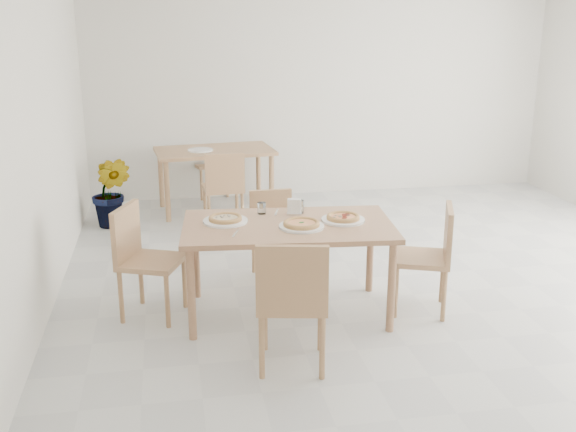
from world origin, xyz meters
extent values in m
plane|color=beige|center=(0.00, 0.00, 0.00)|extent=(7.00, 7.00, 0.00)
plane|color=silver|center=(0.00, 3.50, 1.40)|extent=(6.00, 0.00, 6.00)
plane|color=silver|center=(-3.00, 0.00, 1.40)|extent=(0.00, 7.00, 7.00)
cube|color=tan|center=(-1.12, -0.17, 0.73)|extent=(1.70, 1.06, 0.04)
cylinder|color=tan|center=(-1.89, -0.49, 0.35)|extent=(0.06, 0.06, 0.71)
cylinder|color=tan|center=(-0.42, -0.62, 0.35)|extent=(0.06, 0.06, 0.71)
cylinder|color=tan|center=(-1.82, 0.29, 0.35)|extent=(0.06, 0.06, 0.71)
cylinder|color=tan|center=(-0.35, 0.15, 0.35)|extent=(0.06, 0.06, 0.71)
cube|color=tan|center=(-1.24, -0.98, 0.47)|extent=(0.54, 0.54, 0.04)
cube|color=tan|center=(-1.28, -1.18, 0.71)|extent=(0.46, 0.13, 0.44)
cylinder|color=tan|center=(-1.01, -0.82, 0.22)|extent=(0.04, 0.04, 0.45)
cylinder|color=tan|center=(-1.40, -0.74, 0.22)|extent=(0.04, 0.04, 0.45)
cylinder|color=tan|center=(-1.09, -1.21, 0.22)|extent=(0.04, 0.04, 0.45)
cylinder|color=tan|center=(-1.47, -1.13, 0.22)|extent=(0.04, 0.04, 0.45)
cube|color=tan|center=(-1.11, 0.59, 0.40)|extent=(0.40, 0.40, 0.04)
cube|color=tan|center=(-1.11, 0.77, 0.60)|extent=(0.39, 0.05, 0.37)
cylinder|color=tan|center=(-1.27, 0.42, 0.19)|extent=(0.03, 0.03, 0.38)
cylinder|color=tan|center=(-0.94, 0.43, 0.19)|extent=(0.03, 0.03, 0.38)
cylinder|color=tan|center=(-1.28, 0.76, 0.19)|extent=(0.03, 0.03, 0.38)
cylinder|color=tan|center=(-0.95, 0.76, 0.19)|extent=(0.03, 0.03, 0.38)
cube|color=tan|center=(-2.18, -0.01, 0.45)|extent=(0.57, 0.57, 0.04)
cube|color=tan|center=(-2.36, 0.06, 0.68)|extent=(0.20, 0.42, 0.42)
cylinder|color=tan|center=(-2.07, -0.26, 0.22)|extent=(0.04, 0.04, 0.43)
cylinder|color=tan|center=(-1.93, 0.09, 0.22)|extent=(0.04, 0.04, 0.43)
cylinder|color=tan|center=(-2.42, -0.12, 0.22)|extent=(0.04, 0.04, 0.43)
cylinder|color=tan|center=(-2.28, 0.23, 0.22)|extent=(0.04, 0.04, 0.43)
cube|color=tan|center=(-0.07, -0.29, 0.44)|extent=(0.56, 0.56, 0.04)
cube|color=tan|center=(0.12, -0.36, 0.67)|extent=(0.19, 0.42, 0.41)
cylinder|color=tan|center=(-0.18, -0.05, 0.21)|extent=(0.04, 0.04, 0.42)
cylinder|color=tan|center=(-0.31, -0.40, 0.21)|extent=(0.04, 0.04, 0.42)
cylinder|color=tan|center=(0.17, -0.18, 0.21)|extent=(0.04, 0.04, 0.42)
cylinder|color=tan|center=(0.04, -0.53, 0.21)|extent=(0.04, 0.04, 0.42)
cylinder|color=white|center=(-1.04, -0.27, 0.76)|extent=(0.34, 0.34, 0.02)
cylinder|color=white|center=(-1.59, -0.03, 0.76)|extent=(0.35, 0.35, 0.02)
cylinder|color=white|center=(-0.68, -0.17, 0.76)|extent=(0.34, 0.34, 0.02)
cylinder|color=tan|center=(-1.04, -0.27, 0.77)|extent=(0.33, 0.33, 0.01)
torus|color=tan|center=(-1.04, -0.27, 0.78)|extent=(0.34, 0.34, 0.03)
cylinder|color=orange|center=(-1.04, -0.27, 0.78)|extent=(0.26, 0.26, 0.01)
ellipsoid|color=#155C1D|center=(-1.04, -0.27, 0.79)|extent=(0.05, 0.03, 0.01)
cylinder|color=tan|center=(-1.59, -0.03, 0.77)|extent=(0.34, 0.34, 0.01)
torus|color=tan|center=(-1.59, -0.03, 0.78)|extent=(0.34, 0.34, 0.03)
cylinder|color=beige|center=(-1.59, -0.03, 0.78)|extent=(0.26, 0.26, 0.01)
cylinder|color=tan|center=(-0.68, -0.17, 0.77)|extent=(0.30, 0.30, 0.01)
torus|color=tan|center=(-0.68, -0.17, 0.78)|extent=(0.30, 0.30, 0.03)
cylinder|color=orange|center=(-0.68, -0.17, 0.78)|extent=(0.23, 0.23, 0.01)
cylinder|color=white|center=(-1.28, 0.14, 0.80)|extent=(0.07, 0.07, 0.09)
cylinder|color=white|center=(-0.98, 0.11, 0.80)|extent=(0.08, 0.08, 0.11)
cube|color=silver|center=(-1.03, 0.06, 0.76)|extent=(0.13, 0.09, 0.01)
cube|color=white|center=(-1.03, 0.06, 0.82)|extent=(0.12, 0.07, 0.12)
cube|color=silver|center=(-1.55, -0.34, 0.75)|extent=(0.07, 0.17, 0.01)
cube|color=silver|center=(-1.16, 0.14, 0.75)|extent=(0.06, 0.18, 0.01)
cube|color=tan|center=(-1.46, 2.90, 0.73)|extent=(1.45, 0.93, 0.04)
cylinder|color=tan|center=(-2.04, 2.51, 0.35)|extent=(0.06, 0.06, 0.71)
cylinder|color=tan|center=(-0.81, 2.65, 0.35)|extent=(0.06, 0.06, 0.71)
cylinder|color=tan|center=(-2.11, 3.15, 0.35)|extent=(0.06, 0.06, 0.71)
cylinder|color=tan|center=(-0.88, 3.29, 0.35)|extent=(0.06, 0.06, 0.71)
cube|color=tan|center=(-1.43, 2.24, 0.44)|extent=(0.45, 0.45, 0.04)
cube|color=tan|center=(-1.41, 2.04, 0.66)|extent=(0.43, 0.07, 0.41)
cylinder|color=tan|center=(-1.25, 2.43, 0.21)|extent=(0.04, 0.04, 0.42)
cylinder|color=tan|center=(-1.62, 2.41, 0.21)|extent=(0.04, 0.04, 0.42)
cylinder|color=tan|center=(-1.23, 2.06, 0.21)|extent=(0.04, 0.04, 0.42)
cylinder|color=tan|center=(-1.60, 2.04, 0.21)|extent=(0.04, 0.04, 0.42)
cube|color=tan|center=(-1.48, 3.59, 0.43)|extent=(0.52, 0.52, 0.04)
cube|color=tan|center=(-1.54, 3.77, 0.64)|extent=(0.41, 0.15, 0.40)
cylinder|color=tan|center=(-1.61, 3.37, 0.20)|extent=(0.04, 0.04, 0.41)
cylinder|color=tan|center=(-1.26, 3.47, 0.20)|extent=(0.04, 0.04, 0.41)
cylinder|color=tan|center=(-1.71, 3.71, 0.20)|extent=(0.04, 0.04, 0.41)
cylinder|color=tan|center=(-1.36, 3.81, 0.20)|extent=(0.04, 0.04, 0.41)
cylinder|color=white|center=(-1.63, 2.84, 0.76)|extent=(0.29, 0.29, 0.02)
imported|color=#1C5F25|center=(-2.65, 2.42, 0.40)|extent=(0.53, 0.48, 0.80)
camera|label=1|loc=(-2.01, -5.04, 2.31)|focal=42.00mm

